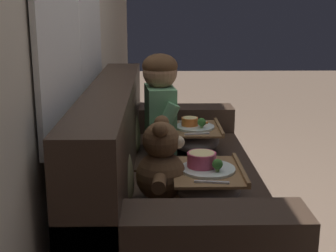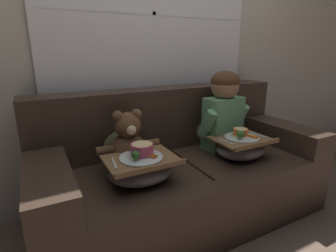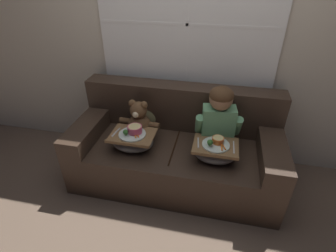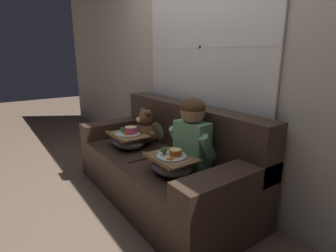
{
  "view_description": "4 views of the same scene",
  "coord_description": "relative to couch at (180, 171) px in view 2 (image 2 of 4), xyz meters",
  "views": [
    {
      "loc": [
        -2.32,
        0.09,
        1.27
      ],
      "look_at": [
        0.06,
        0.03,
        0.66
      ],
      "focal_mm": 50.0,
      "sensor_mm": 36.0,
      "label": 1
    },
    {
      "loc": [
        -0.87,
        -1.4,
        1.15
      ],
      "look_at": [
        -0.09,
        0.08,
        0.66
      ],
      "focal_mm": 28.0,
      "sensor_mm": 36.0,
      "label": 2
    },
    {
      "loc": [
        0.36,
        -1.95,
        1.89
      ],
      "look_at": [
        -0.06,
        -0.03,
        0.63
      ],
      "focal_mm": 28.0,
      "sensor_mm": 36.0,
      "label": 3
    },
    {
      "loc": [
        1.9,
        -1.25,
        1.32
      ],
      "look_at": [
        0.11,
        0.02,
        0.73
      ],
      "focal_mm": 28.0,
      "sensor_mm": 36.0,
      "label": 4
    }
  ],
  "objects": [
    {
      "name": "throw_pillow_behind_child",
      "position": [
        0.37,
        0.19,
        0.27
      ],
      "size": [
        0.35,
        0.17,
        0.36
      ],
      "color": "#898456",
      "rests_on": "couch"
    },
    {
      "name": "child_figure",
      "position": [
        0.37,
        0.01,
        0.42
      ],
      "size": [
        0.42,
        0.22,
        0.58
      ],
      "color": "#66A370",
      "rests_on": "couch"
    },
    {
      "name": "throw_pillow_behind_teddy",
      "position": [
        -0.37,
        0.19,
        0.27
      ],
      "size": [
        0.33,
        0.16,
        0.34
      ],
      "color": "#898456",
      "rests_on": "couch"
    },
    {
      "name": "lap_tray_child",
      "position": [
        0.37,
        -0.2,
        0.18
      ],
      "size": [
        0.38,
        0.31,
        0.21
      ],
      "color": "slate",
      "rests_on": "child_figure"
    },
    {
      "name": "couch",
      "position": [
        0.0,
        0.0,
        0.0
      ],
      "size": [
        1.92,
        0.87,
        0.88
      ],
      "color": "#38281E",
      "rests_on": "ground_plane"
    },
    {
      "name": "wall_back_with_window",
      "position": [
        0.0,
        0.45,
        0.99
      ],
      "size": [
        8.0,
        0.08,
        2.6
      ],
      "color": "beige",
      "rests_on": "ground_plane"
    },
    {
      "name": "teddy_bear",
      "position": [
        -0.37,
        0.0,
        0.27
      ],
      "size": [
        0.4,
        0.28,
        0.37
      ],
      "color": "brown",
      "rests_on": "couch"
    },
    {
      "name": "lap_tray_teddy",
      "position": [
        -0.37,
        -0.2,
        0.19
      ],
      "size": [
        0.4,
        0.31,
        0.21
      ],
      "color": "slate",
      "rests_on": "teddy_bear"
    },
    {
      "name": "ground_plane",
      "position": [
        0.0,
        -0.06,
        -0.32
      ],
      "size": [
        14.0,
        14.0,
        0.0
      ],
      "primitive_type": "plane",
      "color": "brown"
    }
  ]
}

